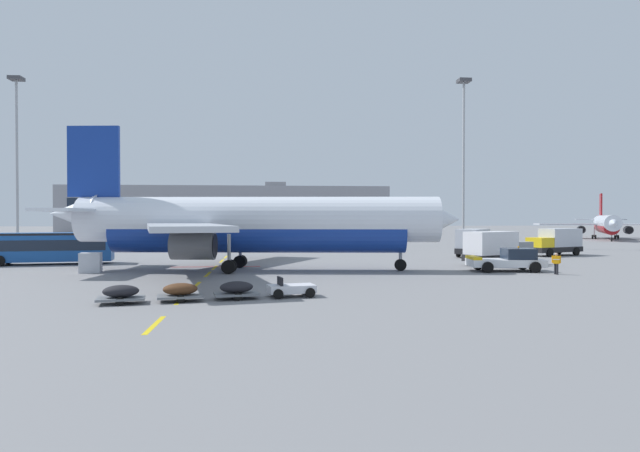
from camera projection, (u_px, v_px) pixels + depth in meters
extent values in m
plane|color=slate|center=(405.00, 252.00, 70.04)|extent=(400.00, 400.00, 0.00)
cube|color=yellow|center=(155.00, 325.00, 23.20)|extent=(0.24, 4.00, 0.01)
cube|color=yellow|center=(182.00, 299.00, 30.42)|extent=(0.24, 4.00, 0.01)
cube|color=yellow|center=(196.00, 285.00, 36.50)|extent=(0.24, 4.00, 0.01)
cube|color=yellow|center=(208.00, 274.00, 43.58)|extent=(0.24, 4.00, 0.01)
cube|color=yellow|center=(215.00, 268.00, 49.14)|extent=(0.24, 4.00, 0.01)
cube|color=yellow|center=(222.00, 261.00, 56.56)|extent=(0.24, 4.00, 0.01)
cube|color=yellow|center=(226.00, 257.00, 62.06)|extent=(0.24, 4.00, 0.01)
cube|color=yellow|center=(230.00, 253.00, 68.22)|extent=(0.24, 4.00, 0.01)
cube|color=yellow|center=(233.00, 251.00, 73.96)|extent=(0.24, 4.00, 0.01)
cube|color=yellow|center=(235.00, 248.00, 80.26)|extent=(0.24, 4.00, 0.01)
cube|color=yellow|center=(238.00, 245.00, 86.85)|extent=(0.24, 4.00, 0.01)
cube|color=yellow|center=(240.00, 244.00, 93.14)|extent=(0.24, 4.00, 0.01)
cube|color=yellow|center=(242.00, 242.00, 99.11)|extent=(0.24, 4.00, 0.01)
cube|color=yellow|center=(244.00, 240.00, 106.47)|extent=(0.24, 4.00, 0.01)
cube|color=yellow|center=(245.00, 239.00, 113.67)|extent=(0.24, 4.00, 0.01)
cube|color=#B21414|center=(216.00, 267.00, 50.08)|extent=(8.00, 0.40, 0.01)
cylinder|color=silver|center=(259.00, 219.00, 46.56)|extent=(30.34, 7.38, 3.80)
cylinder|color=navy|center=(259.00, 232.00, 46.58)|extent=(24.74, 6.41, 3.50)
cone|color=silver|center=(438.00, 219.00, 46.16)|extent=(3.92, 4.12, 3.72)
cone|color=silver|center=(74.00, 214.00, 46.98)|extent=(4.56, 3.71, 3.23)
cube|color=#192333|center=(426.00, 211.00, 46.17)|extent=(1.93, 3.02, 0.60)
cube|color=navy|center=(94.00, 162.00, 46.86)|extent=(4.41, 0.88, 6.00)
cube|color=silver|center=(102.00, 211.00, 50.15)|extent=(3.94, 6.74, 0.24)
cube|color=silver|center=(68.00, 210.00, 43.75)|extent=(3.94, 6.74, 0.24)
cube|color=#B7BCC6|center=(231.00, 224.00, 55.18)|extent=(11.81, 17.37, 0.36)
cube|color=#B7BCC6|center=(184.00, 227.00, 38.18)|extent=(8.34, 17.63, 0.36)
cylinder|color=#4C4F54|center=(223.00, 240.00, 52.21)|extent=(3.43, 2.47, 2.10)
cylinder|color=black|center=(240.00, 240.00, 52.16)|extent=(0.33, 1.79, 1.79)
cylinder|color=#4C4F54|center=(193.00, 246.00, 41.21)|extent=(3.43, 2.47, 2.10)
cylinder|color=black|center=(215.00, 246.00, 41.17)|extent=(0.33, 1.79, 1.79)
cylinder|color=gray|center=(401.00, 249.00, 46.28)|extent=(0.28, 0.28, 2.67)
cylinder|color=black|center=(400.00, 265.00, 46.31)|extent=(1.02, 0.40, 0.99)
cylinder|color=gray|center=(240.00, 247.00, 49.26)|extent=(0.28, 0.28, 2.61)
cylinder|color=black|center=(241.00, 261.00, 49.63)|extent=(1.13, 0.48, 1.10)
cylinder|color=black|center=(240.00, 262.00, 48.93)|extent=(1.13, 0.48, 1.10)
cylinder|color=gray|center=(229.00, 250.00, 44.06)|extent=(0.28, 0.28, 2.61)
cylinder|color=black|center=(230.00, 266.00, 44.43)|extent=(1.13, 0.48, 1.10)
cylinder|color=black|center=(228.00, 267.00, 43.73)|extent=(1.13, 0.48, 1.10)
cube|color=silver|center=(505.00, 263.00, 46.07)|extent=(6.23, 3.34, 0.60)
cube|color=#192333|center=(518.00, 254.00, 46.05)|extent=(2.58, 2.34, 0.90)
cube|color=yellow|center=(474.00, 258.00, 46.05)|extent=(0.93, 2.57, 0.24)
sphere|color=orange|center=(518.00, 247.00, 46.05)|extent=(0.16, 0.16, 0.16)
cylinder|color=black|center=(487.00, 267.00, 44.67)|extent=(0.93, 0.48, 0.90)
cylinder|color=black|center=(478.00, 264.00, 47.47)|extent=(0.93, 0.48, 0.90)
cylinder|color=black|center=(535.00, 267.00, 44.67)|extent=(0.93, 0.48, 0.90)
cylinder|color=black|center=(522.00, 264.00, 47.47)|extent=(0.93, 0.48, 0.90)
cylinder|color=silver|center=(606.00, 223.00, 109.55)|extent=(13.31, 22.23, 2.96)
cylinder|color=maroon|center=(606.00, 227.00, 109.56)|extent=(11.11, 18.24, 2.72)
cone|color=silver|center=(613.00, 223.00, 98.66)|extent=(3.82, 3.75, 2.90)
cone|color=silver|center=(600.00, 220.00, 120.94)|extent=(3.73, 4.06, 2.52)
cube|color=#192333|center=(613.00, 220.00, 99.41)|extent=(2.54, 2.12, 0.47)
cube|color=maroon|center=(601.00, 204.00, 119.62)|extent=(1.81, 3.18, 4.67)
cube|color=silver|center=(613.00, 219.00, 119.25)|extent=(5.57, 4.49, 0.19)
cube|color=silver|center=(588.00, 219.00, 121.10)|extent=(5.57, 4.49, 0.19)
cube|color=#B7BCC6|center=(569.00, 224.00, 114.88)|extent=(13.63, 5.50, 0.28)
cylinder|color=#4C4F54|center=(628.00, 230.00, 110.97)|extent=(2.59, 2.96, 1.64)
cylinder|color=black|center=(629.00, 230.00, 109.82)|extent=(1.28, 0.72, 1.39)
cylinder|color=#4C4F54|center=(581.00, 230.00, 114.15)|extent=(2.59, 2.96, 1.64)
cylinder|color=black|center=(582.00, 230.00, 112.99)|extent=(1.28, 0.72, 1.39)
cylinder|color=gray|center=(612.00, 234.00, 100.97)|extent=(0.22, 0.22, 2.08)
cylinder|color=black|center=(612.00, 239.00, 100.99)|extent=(0.55, 0.79, 0.77)
cylinder|color=gray|center=(617.00, 232.00, 110.28)|extent=(0.22, 0.22, 2.03)
cylinder|color=black|center=(618.00, 237.00, 110.20)|extent=(0.63, 0.89, 0.86)
cylinder|color=black|center=(615.00, 237.00, 110.40)|extent=(0.63, 0.89, 0.86)
cylinder|color=gray|center=(594.00, 232.00, 111.78)|extent=(0.22, 0.22, 2.03)
cylinder|color=black|center=(596.00, 237.00, 111.70)|extent=(0.63, 0.89, 0.86)
cylinder|color=black|center=(593.00, 237.00, 111.90)|extent=(0.63, 0.89, 0.86)
cube|color=#194C99|center=(46.00, 247.00, 52.61)|extent=(12.27, 4.43, 2.70)
cube|color=#192333|center=(46.00, 245.00, 52.61)|extent=(11.32, 4.33, 1.00)
cube|color=black|center=(46.00, 234.00, 52.59)|extent=(12.29, 4.46, 0.20)
cylinder|color=black|center=(94.00, 257.00, 54.92)|extent=(1.04, 0.46, 1.00)
cylinder|color=black|center=(89.00, 259.00, 52.29)|extent=(1.04, 0.46, 1.00)
cylinder|color=black|center=(8.00, 259.00, 53.09)|extent=(1.04, 0.46, 1.00)
cube|color=black|center=(554.00, 249.00, 64.45)|extent=(7.38, 4.93, 0.60)
cube|color=yellow|center=(541.00, 242.00, 63.34)|extent=(3.09, 3.05, 1.10)
cube|color=#192333|center=(534.00, 242.00, 62.80)|extent=(0.80, 1.79, 0.64)
cube|color=#B7BCC6|center=(560.00, 237.00, 64.89)|extent=(5.32, 4.06, 2.10)
cylinder|color=black|center=(550.00, 253.00, 62.34)|extent=(0.99, 0.63, 0.96)
cylinder|color=black|center=(532.00, 251.00, 64.45)|extent=(0.99, 0.63, 0.96)
cylinder|color=black|center=(576.00, 251.00, 64.45)|extent=(0.99, 0.63, 0.96)
cylinder|color=black|center=(559.00, 250.00, 66.57)|extent=(0.99, 0.63, 0.96)
cube|color=black|center=(498.00, 257.00, 51.95)|extent=(7.36, 5.11, 0.60)
cube|color=gray|center=(515.00, 247.00, 53.09)|extent=(3.13, 3.09, 1.10)
cube|color=#192333|center=(523.00, 246.00, 53.67)|extent=(0.86, 1.77, 0.64)
cube|color=silver|center=(491.00, 243.00, 51.44)|extent=(5.33, 4.17, 2.10)
cylinder|color=black|center=(505.00, 258.00, 54.12)|extent=(0.99, 0.66, 0.96)
cylinder|color=black|center=(525.00, 260.00, 52.04)|extent=(0.99, 0.66, 0.96)
cylinder|color=black|center=(471.00, 260.00, 51.87)|extent=(0.99, 0.66, 0.96)
cylinder|color=black|center=(491.00, 262.00, 49.79)|extent=(0.99, 0.66, 0.96)
cube|color=black|center=(476.00, 250.00, 62.91)|extent=(6.33, 6.91, 0.60)
cube|color=#606638|center=(482.00, 242.00, 64.79)|extent=(3.29, 3.30, 1.10)
cube|color=#192333|center=(486.00, 241.00, 65.74)|extent=(1.51, 1.28, 0.64)
cube|color=#B7BCC6|center=(473.00, 238.00, 62.07)|extent=(4.89, 5.19, 2.10)
cylinder|color=black|center=(472.00, 251.00, 65.44)|extent=(0.83, 0.92, 0.96)
cylinder|color=black|center=(492.00, 252.00, 64.08)|extent=(0.83, 0.92, 0.96)
cylinder|color=black|center=(458.00, 253.00, 61.74)|extent=(0.83, 0.92, 0.96)
cylinder|color=black|center=(480.00, 254.00, 60.38)|extent=(0.83, 0.92, 0.96)
cube|color=silver|center=(291.00, 289.00, 31.33)|extent=(2.82, 1.86, 0.44)
cube|color=black|center=(280.00, 282.00, 31.14)|extent=(0.33, 1.12, 0.56)
cylinder|color=black|center=(304.00, 290.00, 32.26)|extent=(0.58, 0.28, 0.56)
cylinder|color=black|center=(310.00, 293.00, 30.92)|extent=(0.58, 0.28, 0.56)
cylinder|color=black|center=(273.00, 291.00, 31.75)|extent=(0.58, 0.28, 0.56)
cylinder|color=black|center=(278.00, 294.00, 30.41)|extent=(0.58, 0.28, 0.56)
cube|color=slate|center=(237.00, 294.00, 30.47)|extent=(2.64, 1.92, 0.12)
ellipsoid|color=black|center=(236.00, 287.00, 30.47)|extent=(2.02, 1.52, 0.64)
cylinder|color=black|center=(235.00, 293.00, 31.12)|extent=(0.46, 0.22, 0.44)
cylinder|color=black|center=(238.00, 297.00, 29.82)|extent=(0.46, 0.22, 0.44)
cube|color=slate|center=(180.00, 296.00, 29.64)|extent=(2.64, 1.92, 0.12)
ellipsoid|color=#4C2D19|center=(180.00, 289.00, 29.63)|extent=(2.02, 1.52, 0.64)
cylinder|color=black|center=(180.00, 296.00, 30.29)|extent=(0.46, 0.22, 0.44)
cylinder|color=black|center=(181.00, 299.00, 28.99)|extent=(0.46, 0.22, 0.44)
cube|color=slate|center=(121.00, 298.00, 28.80)|extent=(2.64, 1.92, 0.12)
ellipsoid|color=black|center=(121.00, 291.00, 28.79)|extent=(2.02, 1.52, 0.64)
cylinder|color=black|center=(122.00, 298.00, 29.45)|extent=(0.46, 0.22, 0.44)
cylinder|color=black|center=(120.00, 302.00, 28.15)|extent=(0.46, 0.22, 0.44)
cylinder|color=#232328|center=(557.00, 269.00, 43.30)|extent=(0.16, 0.16, 0.84)
cylinder|color=#232328|center=(555.00, 269.00, 43.52)|extent=(0.16, 0.16, 0.84)
cube|color=orange|center=(556.00, 260.00, 43.40)|extent=(0.53, 0.45, 0.63)
cube|color=silver|center=(556.00, 259.00, 43.40)|extent=(0.54, 0.47, 0.06)
sphere|color=tan|center=(556.00, 254.00, 43.39)|extent=(0.23, 0.23, 0.23)
cylinder|color=orange|center=(560.00, 260.00, 43.23)|extent=(0.09, 0.09, 0.57)
cylinder|color=orange|center=(552.00, 259.00, 43.57)|extent=(0.09, 0.09, 0.57)
cube|color=#B7BCC6|center=(91.00, 263.00, 44.99)|extent=(1.80, 1.77, 1.60)
cube|color=silver|center=(91.00, 263.00, 44.99)|extent=(1.61, 0.27, 1.36)
cylinder|color=slate|center=(18.00, 246.00, 79.08)|extent=(0.70, 0.70, 0.60)
cylinder|color=#9EA0A5|center=(17.00, 165.00, 78.88)|extent=(0.36, 0.36, 23.92)
cube|color=#3F3F44|center=(16.00, 78.00, 78.67)|extent=(1.80, 1.80, 0.50)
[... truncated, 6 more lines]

